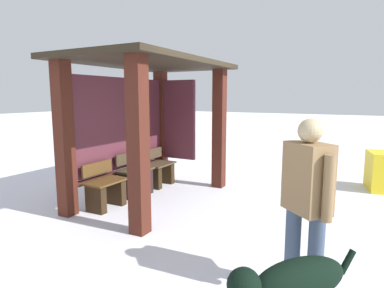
% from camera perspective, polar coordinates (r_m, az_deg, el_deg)
% --- Properties ---
extents(ground_plane, '(60.00, 60.00, 0.00)m').
position_cam_1_polar(ground_plane, '(5.84, -6.77, -9.53)').
color(ground_plane, white).
extents(bus_shelter, '(3.06, 1.90, 2.39)m').
position_cam_1_polar(bus_shelter, '(5.74, -7.97, 6.76)').
color(bus_shelter, '#471E14').
rests_on(bus_shelter, ground).
extents(bench_left_inside, '(0.66, 0.40, 0.74)m').
position_cam_1_polar(bench_left_inside, '(5.44, -15.04, -7.85)').
color(bench_left_inside, '#56391A').
rests_on(bench_left_inside, ground).
extents(bench_center_inside, '(0.66, 0.40, 0.77)m').
position_cam_1_polar(bench_center_inside, '(5.98, -9.98, -5.99)').
color(bench_center_inside, '#403422').
rests_on(bench_center_inside, ground).
extents(bench_right_inside, '(0.66, 0.39, 0.74)m').
position_cam_1_polar(bench_right_inside, '(6.58, -5.83, -4.75)').
color(bench_right_inside, '#473725').
rests_on(bench_right_inside, ground).
extents(person_walking, '(0.46, 0.50, 1.60)m').
position_cam_1_polar(person_walking, '(3.06, 19.57, -8.47)').
color(person_walking, olive).
rests_on(person_walking, ground).
extents(dog, '(0.89, 0.77, 0.66)m').
position_cam_1_polar(dog, '(2.61, 17.27, -22.37)').
color(dog, black).
rests_on(dog, ground).
extents(grit_bin, '(0.80, 0.69, 0.74)m').
position_cam_1_polar(grit_bin, '(7.21, 30.78, -4.17)').
color(grit_bin, yellow).
rests_on(grit_bin, ground).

